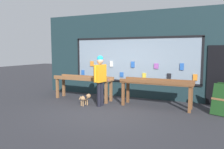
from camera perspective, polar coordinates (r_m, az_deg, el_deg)
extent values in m
plane|color=#2D2D33|center=(7.10, -2.30, -9.39)|extent=(40.00, 40.00, 0.00)
cube|color=#192D33|center=(9.05, 4.49, 5.08)|extent=(7.84, 0.20, 3.47)
cube|color=gray|center=(8.85, 5.60, 3.83)|extent=(5.16, 0.03, 1.75)
cube|color=black|center=(8.86, 5.66, 9.49)|extent=(5.24, 0.06, 0.08)
cube|color=black|center=(8.93, 5.54, -1.78)|extent=(5.24, 0.06, 0.08)
cube|color=black|center=(9.98, -8.62, 4.05)|extent=(0.08, 0.06, 1.75)
cube|color=black|center=(8.39, 22.57, 3.27)|extent=(0.08, 0.06, 1.75)
cube|color=#2659B2|center=(9.87, -7.61, 0.52)|extent=(0.15, 0.03, 0.21)
cube|color=orange|center=(9.60, -5.27, 2.84)|extent=(0.17, 0.03, 0.22)
cube|color=#2659B2|center=(9.40, -2.57, 0.32)|extent=(0.13, 0.03, 0.22)
cube|color=silver|center=(9.18, -0.18, 2.80)|extent=(0.14, 0.03, 0.24)
cube|color=#2659B2|center=(9.03, 2.54, 0.00)|extent=(0.15, 0.03, 0.19)
cube|color=#2659B2|center=(8.83, 5.44, 2.61)|extent=(0.15, 0.03, 0.24)
cube|color=yellow|center=(8.72, 8.40, -0.23)|extent=(0.14, 0.03, 0.18)
cube|color=#994CA5|center=(8.57, 11.49, 2.18)|extent=(0.17, 0.03, 0.21)
cube|color=black|center=(8.51, 14.68, -0.37)|extent=(0.15, 0.03, 0.19)
cube|color=#2659B2|center=(8.41, 17.78, 1.96)|extent=(0.14, 0.03, 0.25)
cube|color=orange|center=(8.41, 20.90, -0.71)|extent=(0.15, 0.03, 0.23)
cube|color=black|center=(8.43, 26.57, -0.29)|extent=(0.90, 0.04, 2.10)
cube|color=brown|center=(9.14, -14.07, -3.52)|extent=(0.09, 0.09, 0.79)
cube|color=brown|center=(7.94, -1.55, -4.79)|extent=(0.09, 0.09, 0.79)
cube|color=brown|center=(9.45, -12.52, -3.17)|extent=(0.09, 0.09, 0.79)
cube|color=brown|center=(8.30, -0.29, -4.31)|extent=(0.09, 0.09, 0.79)
cube|color=brown|center=(8.59, -7.56, -1.21)|extent=(2.43, 0.61, 0.04)
cube|color=brown|center=(8.38, -8.50, -1.00)|extent=(2.42, 0.10, 0.12)
cube|color=brown|center=(8.80, -6.67, -0.64)|extent=(2.42, 0.10, 0.12)
cube|color=orange|center=(9.31, -12.64, -0.55)|extent=(0.17, 0.22, 0.02)
cube|color=#5999A5|center=(9.06, -11.15, -0.67)|extent=(0.14, 0.21, 0.03)
cube|color=#338C4C|center=(8.71, -10.06, -0.93)|extent=(0.20, 0.23, 0.03)
cube|color=#994CA5|center=(8.56, -7.54, -1.00)|extent=(0.17, 0.21, 0.03)
cube|color=#2659B2|center=(8.40, -5.70, -1.10)|extent=(0.14, 0.21, 0.03)
cube|color=orange|center=(8.11, -3.76, -1.34)|extent=(0.19, 0.23, 0.03)
cube|color=#994CA5|center=(7.98, -1.75, -1.47)|extent=(0.20, 0.26, 0.03)
cube|color=brown|center=(7.69, 2.94, -5.08)|extent=(0.09, 0.09, 0.81)
cube|color=brown|center=(7.16, 19.66, -6.27)|extent=(0.09, 0.09, 0.81)
cube|color=brown|center=(8.11, 4.18, -4.50)|extent=(0.09, 0.09, 0.81)
cube|color=brown|center=(7.62, 20.01, -5.55)|extent=(0.09, 0.09, 0.81)
cube|color=brown|center=(7.50, 11.50, -2.19)|extent=(2.43, 0.67, 0.04)
cube|color=brown|center=(7.22, 10.97, -2.02)|extent=(2.42, 0.10, 0.12)
cube|color=brown|center=(7.76, 12.01, -1.48)|extent=(2.42, 0.10, 0.12)
cube|color=#2659B2|center=(7.69, 3.35, -1.62)|extent=(0.16, 0.23, 0.03)
cube|color=#338C4C|center=(7.63, 5.61, -1.69)|extent=(0.16, 0.22, 0.03)
cube|color=yellow|center=(7.78, 7.90, -1.60)|extent=(0.19, 0.22, 0.02)
cube|color=#2659B2|center=(7.55, 9.83, -1.87)|extent=(0.18, 0.21, 0.02)
cube|color=silver|center=(7.40, 11.53, -2.05)|extent=(0.16, 0.23, 0.02)
cube|color=#5999A5|center=(7.43, 13.41, -2.05)|extent=(0.18, 0.24, 0.03)
cube|color=orange|center=(7.26, 15.07, -2.30)|extent=(0.17, 0.22, 0.02)
cube|color=#2659B2|center=(7.24, 17.09, -2.38)|extent=(0.14, 0.22, 0.02)
cube|color=#994CA5|center=(7.40, 19.46, -2.27)|extent=(0.17, 0.24, 0.03)
cylinder|color=black|center=(7.53, -3.43, -5.20)|extent=(0.14, 0.14, 0.84)
cylinder|color=black|center=(7.66, -2.73, -4.99)|extent=(0.14, 0.14, 0.84)
cube|color=orange|center=(7.49, -3.11, 0.30)|extent=(0.27, 0.49, 0.60)
cylinder|color=orange|center=(7.24, -4.42, 0.21)|extent=(0.09, 0.09, 0.57)
cylinder|color=orange|center=(7.73, -1.88, 0.60)|extent=(0.09, 0.09, 0.57)
sphere|color=tan|center=(7.46, -3.13, 3.60)|extent=(0.23, 0.23, 0.23)
sphere|color=#19A5E0|center=(7.45, -3.13, 4.13)|extent=(0.22, 0.22, 0.22)
ellipsoid|color=#99724C|center=(7.73, -7.27, -6.10)|extent=(0.27, 0.37, 0.18)
ellipsoid|color=black|center=(7.73, -7.27, -6.02)|extent=(0.24, 0.24, 0.19)
sphere|color=#99724C|center=(7.86, -6.16, -5.60)|extent=(0.17, 0.17, 0.17)
cylinder|color=#99724C|center=(7.59, -8.37, -6.12)|extent=(0.05, 0.10, 0.12)
cylinder|color=#99724C|center=(7.80, -6.48, -7.33)|extent=(0.04, 0.04, 0.18)
cylinder|color=#99724C|center=(7.87, -6.94, -7.22)|extent=(0.04, 0.04, 0.18)
cylinder|color=#99724C|center=(7.67, -7.57, -7.57)|extent=(0.04, 0.04, 0.18)
cylinder|color=#99724C|center=(7.74, -8.03, -7.46)|extent=(0.04, 0.04, 0.18)
cube|color=#193F19|center=(7.21, 26.79, -5.94)|extent=(0.63, 0.47, 0.92)
cube|color=brown|center=(7.21, 26.79, -5.94)|extent=(0.59, 0.27, 0.07)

